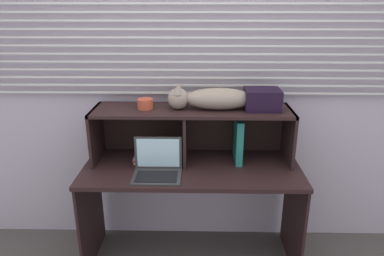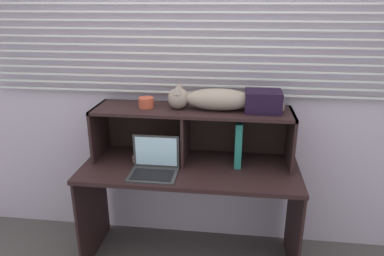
# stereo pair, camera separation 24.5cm
# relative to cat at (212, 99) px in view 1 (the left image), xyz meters

# --- Properties ---
(back_panel_with_blinds) EXTENTS (4.40, 0.08, 2.50)m
(back_panel_with_blinds) POSITION_rel_cat_xyz_m (-0.14, 0.23, 0.03)
(back_panel_with_blinds) COLOR #BCB0BE
(back_panel_with_blinds) RESTS_ON ground
(desk) EXTENTS (1.50, 0.62, 0.77)m
(desk) POSITION_rel_cat_xyz_m (-0.14, -0.12, -0.60)
(desk) COLOR black
(desk) RESTS_ON ground
(hutch_shelf_unit) EXTENTS (1.39, 0.36, 0.38)m
(hutch_shelf_unit) POSITION_rel_cat_xyz_m (-0.14, 0.03, -0.18)
(hutch_shelf_unit) COLOR black
(hutch_shelf_unit) RESTS_ON desk
(cat) EXTENTS (0.79, 0.18, 0.18)m
(cat) POSITION_rel_cat_xyz_m (0.00, 0.00, 0.00)
(cat) COLOR gray
(cat) RESTS_ON hutch_shelf_unit
(laptop) EXTENTS (0.32, 0.23, 0.24)m
(laptop) POSITION_rel_cat_xyz_m (-0.36, -0.25, -0.40)
(laptop) COLOR #333333
(laptop) RESTS_ON desk
(binder_upright) EXTENTS (0.05, 0.26, 0.32)m
(binder_upright) POSITION_rel_cat_xyz_m (0.19, -0.00, -0.30)
(binder_upright) COLOR #217566
(binder_upright) RESTS_ON desk
(book_stack) EXTENTS (0.16, 0.23, 0.05)m
(book_stack) POSITION_rel_cat_xyz_m (-0.48, 0.00, -0.43)
(book_stack) COLOR tan
(book_stack) RESTS_ON desk
(small_basket) EXTENTS (0.11, 0.11, 0.07)m
(small_basket) POSITION_rel_cat_xyz_m (-0.46, -0.00, -0.04)
(small_basket) COLOR #BB4A31
(small_basket) RESTS_ON hutch_shelf_unit
(storage_box) EXTENTS (0.24, 0.20, 0.14)m
(storage_box) POSITION_rel_cat_xyz_m (0.34, -0.00, -0.00)
(storage_box) COLOR black
(storage_box) RESTS_ON hutch_shelf_unit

